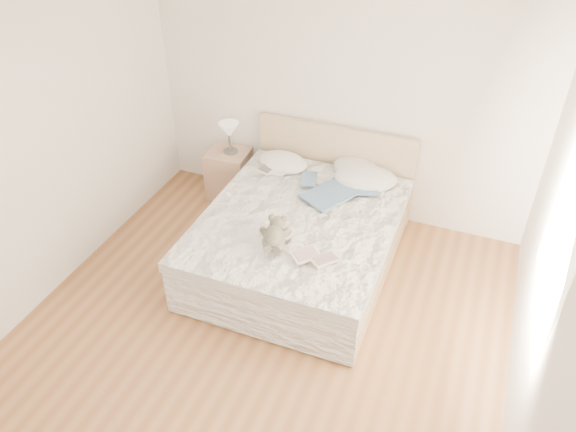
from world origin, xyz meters
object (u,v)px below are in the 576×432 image
object	(u,v)px
bed	(302,236)
photo_book	(274,170)
nightstand	(229,174)
teddy_bear	(274,242)
childrens_book	(315,257)
table_lamp	(229,131)

from	to	relation	value
bed	photo_book	world-z (taller)	bed
nightstand	photo_book	xyz separation A→B (m)	(0.67, -0.27, 0.35)
bed	teddy_bear	xyz separation A→B (m)	(-0.05, -0.58, 0.34)
nightstand	photo_book	distance (m)	0.80
bed	nightstand	xyz separation A→B (m)	(-1.18, 0.80, -0.03)
childrens_book	teddy_bear	distance (m)	0.39
nightstand	teddy_bear	xyz separation A→B (m)	(1.13, -1.38, 0.37)
nightstand	childrens_book	world-z (taller)	childrens_book
bed	table_lamp	xyz separation A→B (m)	(-1.15, 0.81, 0.51)
table_lamp	photo_book	bearing A→B (deg)	-24.03
table_lamp	teddy_bear	world-z (taller)	table_lamp
nightstand	childrens_book	distance (m)	2.10
nightstand	table_lamp	world-z (taller)	table_lamp
bed	photo_book	distance (m)	0.80
bed	teddy_bear	size ratio (longest dim) A/B	6.40
photo_book	childrens_book	bearing A→B (deg)	-44.18
table_lamp	teddy_bear	bearing A→B (deg)	-51.64
table_lamp	teddy_bear	size ratio (longest dim) A/B	1.05
bed	childrens_book	bearing A→B (deg)	-60.78
nightstand	childrens_book	bearing A→B (deg)	-42.92
nightstand	photo_book	size ratio (longest dim) A/B	1.86
bed	childrens_book	world-z (taller)	bed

